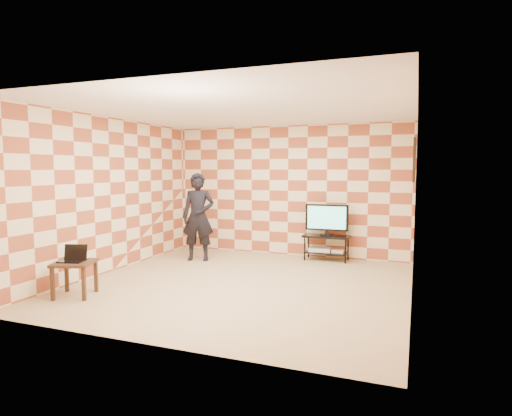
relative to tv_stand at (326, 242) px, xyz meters
The scene contains 14 objects.
floor 2.40m from the tv_stand, 111.96° to the right, with size 5.00×5.00×0.00m, color tan.
wall_back 1.36m from the tv_stand, 161.19° to the left, with size 5.00×0.02×2.70m, color #F6E4B7.
wall_front 4.88m from the tv_stand, 100.68° to the right, with size 5.00×0.02×2.70m, color #F6E4B7.
wall_left 4.16m from the tv_stand, 147.01° to the right, with size 0.02×5.00×2.70m, color #F6E4B7.
wall_right 2.90m from the tv_stand, 53.72° to the right, with size 0.02×5.00×2.70m, color #F6E4B7.
ceiling 3.33m from the tv_stand, 111.96° to the right, with size 5.00×5.00×0.02m, color white.
wall_art 2.33m from the tv_stand, 22.26° to the right, with size 0.04×0.72×0.72m.
tv_stand is the anchor object (origin of this frame).
tv 0.48m from the tv_stand, 91.30° to the right, with size 0.84×0.17×0.61m.
dvd_player 0.20m from the tv_stand, behind, with size 0.42×0.30×0.07m, color silver.
game_console 0.28m from the tv_stand, ahead, with size 0.23×0.17×0.05m, color silver.
side_table 4.63m from the tv_stand, 128.35° to the right, with size 0.66×0.66×0.50m.
laptop 4.64m from the tv_stand, 128.86° to the right, with size 0.39×0.35×0.23m.
person 2.58m from the tv_stand, 159.93° to the right, with size 0.63×0.41×1.73m, color black.
Camera 1 is at (2.52, -6.09, 1.81)m, focal length 30.00 mm.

